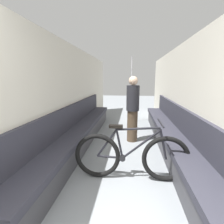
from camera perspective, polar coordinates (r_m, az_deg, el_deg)
The scene contains 7 objects.
wall_left at distance 3.83m, azimuth -15.13°, elevation 4.90°, with size 0.10×9.37×2.24m, color beige.
wall_right at distance 3.74m, azimuth 23.66°, elevation 4.21°, with size 0.10×9.37×2.24m, color beige.
bench_seat_row_left at distance 4.01m, azimuth -10.59°, elevation -6.62°, with size 0.47×5.25×0.93m.
bench_seat_row_right at distance 3.94m, azimuth 18.74°, elevation -7.36°, with size 0.47×5.25×0.93m.
bicycle at distance 2.68m, azimuth 6.18°, elevation -14.19°, with size 1.70×0.46×0.90m.
grab_pole_near at distance 6.04m, azimuth 6.36°, elevation 6.91°, with size 0.08×0.08×2.22m.
passenger_standing at distance 4.15m, azimuth 6.76°, elevation 1.12°, with size 0.30×0.30×1.55m.
Camera 1 is at (0.15, -0.47, 1.50)m, focal length 28.00 mm.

